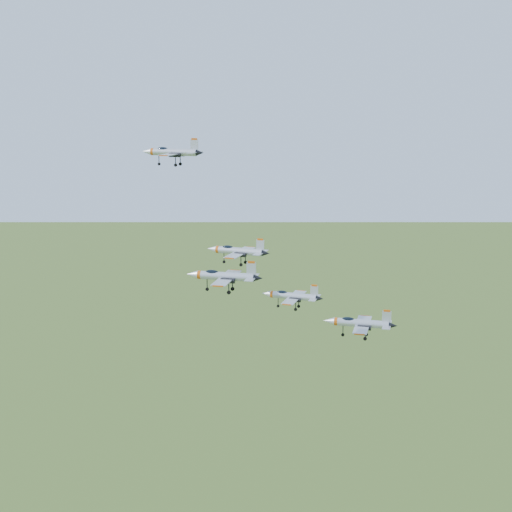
% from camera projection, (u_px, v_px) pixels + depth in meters
% --- Properties ---
extents(jet_lead, '(14.02, 11.62, 3.75)m').
position_uv_depth(jet_lead, '(172.00, 152.00, 149.58)').
color(jet_lead, '#B5B9C3').
extents(jet_left_high, '(12.65, 10.40, 3.39)m').
position_uv_depth(jet_left_high, '(237.00, 251.00, 133.76)').
color(jet_left_high, '#B5B9C3').
extents(jet_right_high, '(13.69, 11.46, 3.67)m').
position_uv_depth(jet_right_high, '(223.00, 276.00, 123.28)').
color(jet_right_high, '#B5B9C3').
extents(jet_left_low, '(13.61, 11.37, 3.64)m').
position_uv_depth(jet_left_low, '(359.00, 323.00, 131.15)').
color(jet_left_low, '#B5B9C3').
extents(jet_right_low, '(10.97, 9.06, 2.93)m').
position_uv_depth(jet_right_low, '(291.00, 296.00, 121.50)').
color(jet_right_low, '#B5B9C3').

